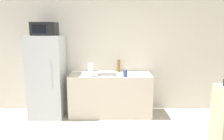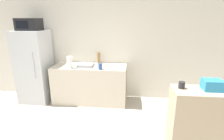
{
  "view_description": "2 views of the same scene",
  "coord_description": "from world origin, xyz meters",
  "px_view_note": "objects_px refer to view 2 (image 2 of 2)",
  "views": [
    {
      "loc": [
        -0.01,
        -2.03,
        1.74
      ],
      "look_at": [
        -0.0,
        1.65,
        1.07
      ],
      "focal_mm": 35.0,
      "sensor_mm": 36.0,
      "label": 1
    },
    {
      "loc": [
        0.86,
        -1.39,
        1.9
      ],
      "look_at": [
        0.51,
        1.96,
        0.9
      ],
      "focal_mm": 28.0,
      "sensor_mm": 36.0,
      "label": 2
    }
  ],
  "objects_px": {
    "microwave": "(29,24)",
    "bottle_tall": "(99,58)",
    "refrigerator": "(35,67)",
    "basket": "(212,85)",
    "jar": "(182,85)",
    "paper_towel_roll": "(70,62)",
    "bottle_short": "(100,66)"
  },
  "relations": [
    {
      "from": "microwave",
      "to": "bottle_tall",
      "type": "relative_size",
      "value": 1.73
    },
    {
      "from": "refrigerator",
      "to": "basket",
      "type": "relative_size",
      "value": 6.75
    },
    {
      "from": "microwave",
      "to": "basket",
      "type": "bearing_deg",
      "value": -23.47
    },
    {
      "from": "bottle_tall",
      "to": "jar",
      "type": "bearing_deg",
      "value": -49.55
    },
    {
      "from": "jar",
      "to": "paper_towel_roll",
      "type": "xyz_separation_m",
      "value": [
        -1.99,
        1.24,
        -0.04
      ]
    },
    {
      "from": "refrigerator",
      "to": "jar",
      "type": "bearing_deg",
      "value": -25.89
    },
    {
      "from": "jar",
      "to": "basket",
      "type": "bearing_deg",
      "value": -2.85
    },
    {
      "from": "bottle_tall",
      "to": "basket",
      "type": "distance_m",
      "value": 2.49
    },
    {
      "from": "basket",
      "to": "paper_towel_roll",
      "type": "bearing_deg",
      "value": 152.06
    },
    {
      "from": "paper_towel_roll",
      "to": "bottle_short",
      "type": "bearing_deg",
      "value": -2.54
    },
    {
      "from": "paper_towel_roll",
      "to": "jar",
      "type": "bearing_deg",
      "value": -31.91
    },
    {
      "from": "jar",
      "to": "microwave",
      "type": "bearing_deg",
      "value": 154.13
    },
    {
      "from": "bottle_tall",
      "to": "paper_towel_roll",
      "type": "bearing_deg",
      "value": -141.2
    },
    {
      "from": "refrigerator",
      "to": "microwave",
      "type": "bearing_deg",
      "value": -107.5
    },
    {
      "from": "refrigerator",
      "to": "bottle_short",
      "type": "height_order",
      "value": "refrigerator"
    },
    {
      "from": "microwave",
      "to": "paper_towel_roll",
      "type": "xyz_separation_m",
      "value": [
        0.91,
        -0.17,
        -0.78
      ]
    },
    {
      "from": "microwave",
      "to": "bottle_short",
      "type": "height_order",
      "value": "microwave"
    },
    {
      "from": "basket",
      "to": "jar",
      "type": "height_order",
      "value": "basket"
    },
    {
      "from": "bottle_tall",
      "to": "bottle_short",
      "type": "xyz_separation_m",
      "value": [
        0.11,
        -0.47,
        -0.07
      ]
    },
    {
      "from": "microwave",
      "to": "jar",
      "type": "bearing_deg",
      "value": -25.87
    },
    {
      "from": "refrigerator",
      "to": "microwave",
      "type": "relative_size",
      "value": 3.51
    },
    {
      "from": "bottle_tall",
      "to": "bottle_short",
      "type": "height_order",
      "value": "bottle_tall"
    },
    {
      "from": "microwave",
      "to": "bottle_tall",
      "type": "bearing_deg",
      "value": 10.79
    },
    {
      "from": "refrigerator",
      "to": "basket",
      "type": "xyz_separation_m",
      "value": [
        3.28,
        -1.42,
        0.24
      ]
    },
    {
      "from": "refrigerator",
      "to": "jar",
      "type": "xyz_separation_m",
      "value": [
        2.89,
        -1.4,
        0.21
      ]
    },
    {
      "from": "bottle_tall",
      "to": "basket",
      "type": "relative_size",
      "value": 1.11
    },
    {
      "from": "refrigerator",
      "to": "paper_towel_roll",
      "type": "height_order",
      "value": "refrigerator"
    },
    {
      "from": "refrigerator",
      "to": "bottle_short",
      "type": "distance_m",
      "value": 1.59
    },
    {
      "from": "refrigerator",
      "to": "basket",
      "type": "bearing_deg",
      "value": -23.49
    },
    {
      "from": "jar",
      "to": "paper_towel_roll",
      "type": "distance_m",
      "value": 2.34
    },
    {
      "from": "bottle_short",
      "to": "bottle_tall",
      "type": "bearing_deg",
      "value": 103.42
    },
    {
      "from": "basket",
      "to": "paper_towel_roll",
      "type": "xyz_separation_m",
      "value": [
        -2.37,
        1.26,
        -0.07
      ]
    }
  ]
}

